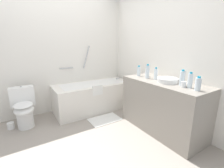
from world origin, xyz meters
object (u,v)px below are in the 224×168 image
at_px(toilet, 24,107).
at_px(water_bottle_4, 198,84).
at_px(toilet_paper_roll, 11,126).
at_px(water_bottle_0, 182,78).
at_px(water_bottle_2, 190,81).
at_px(drinking_glass_1, 183,84).
at_px(water_bottle_5, 156,74).
at_px(sink_faucet, 175,79).
at_px(drinking_glass_0, 147,74).
at_px(water_bottle_3, 139,71).
at_px(water_bottle_1, 147,72).
at_px(bath_mat, 105,119).
at_px(sink_basin, 167,80).
at_px(bathtub, 93,96).

bearing_deg(toilet, water_bottle_4, 46.49).
bearing_deg(toilet_paper_roll, water_bottle_0, -37.58).
xyz_separation_m(water_bottle_2, drinking_glass_1, (-0.04, 0.06, -0.06)).
height_order(water_bottle_2, water_bottle_5, water_bottle_2).
bearing_deg(water_bottle_0, toilet_paper_roll, 142.42).
bearing_deg(sink_faucet, water_bottle_5, 125.32).
xyz_separation_m(water_bottle_0, drinking_glass_1, (-0.06, -0.07, -0.07)).
bearing_deg(drinking_glass_0, sink_faucet, -74.41).
distance_m(toilet, water_bottle_3, 2.14).
xyz_separation_m(sink_faucet, water_bottle_1, (-0.22, 0.39, 0.08)).
xyz_separation_m(water_bottle_4, drinking_glass_1, (-0.01, 0.19, -0.05)).
bearing_deg(bath_mat, water_bottle_3, -22.45).
bearing_deg(sink_basin, toilet, 143.58).
height_order(sink_basin, water_bottle_3, water_bottle_3).
bearing_deg(drinking_glass_1, bathtub, 107.23).
height_order(sink_faucet, water_bottle_3, water_bottle_3).
xyz_separation_m(sink_basin, water_bottle_4, (-0.03, -0.49, 0.05)).
bearing_deg(bath_mat, sink_faucet, -46.97).
distance_m(water_bottle_2, water_bottle_3, 0.98).
bearing_deg(drinking_glass_0, toilet_paper_roll, 156.36).
xyz_separation_m(water_bottle_1, toilet_paper_roll, (-2.12, 1.06, -0.90)).
relative_size(water_bottle_1, water_bottle_3, 1.27).
bearing_deg(water_bottle_0, toilet, 139.77).
xyz_separation_m(water_bottle_4, bath_mat, (-0.59, 1.36, -0.92)).
bearing_deg(drinking_glass_1, water_bottle_2, -56.26).
bearing_deg(water_bottle_2, water_bottle_3, 91.87).
bearing_deg(water_bottle_5, drinking_glass_1, -95.10).
height_order(sink_basin, toilet_paper_roll, sink_basin).
bearing_deg(bathtub, toilet_paper_roll, -179.94).
relative_size(water_bottle_2, water_bottle_5, 1.07).
distance_m(water_bottle_1, water_bottle_4, 0.88).
distance_m(sink_basin, toilet_paper_roll, 2.73).
distance_m(sink_faucet, drinking_glass_1, 0.37).
relative_size(water_bottle_5, toilet_paper_roll, 1.85).
xyz_separation_m(sink_faucet, water_bottle_4, (-0.22, -0.49, 0.06)).
bearing_deg(water_bottle_2, drinking_glass_1, 123.74).
distance_m(water_bottle_5, drinking_glass_1, 0.55).
height_order(sink_faucet, water_bottle_4, water_bottle_4).
relative_size(water_bottle_0, drinking_glass_1, 2.86).
bearing_deg(water_bottle_2, sink_basin, 90.49).
distance_m(sink_faucet, water_bottle_2, 0.41).
height_order(water_bottle_0, drinking_glass_1, water_bottle_0).
distance_m(water_bottle_5, toilet_paper_roll, 2.64).
height_order(water_bottle_5, bath_mat, water_bottle_5).
relative_size(water_bottle_1, water_bottle_2, 1.12).
distance_m(sink_faucet, water_bottle_4, 0.54).
bearing_deg(sink_basin, drinking_glass_1, -97.39).
distance_m(water_bottle_0, water_bottle_5, 0.48).
height_order(water_bottle_1, drinking_glass_0, water_bottle_1).
relative_size(water_bottle_0, water_bottle_2, 1.06).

